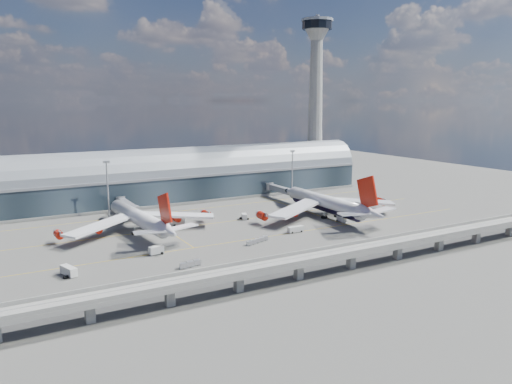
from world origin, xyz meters
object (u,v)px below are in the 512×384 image
service_truck_1 (156,250)px  cargo_train_2 (366,243)px  floodlight_mast_left (108,187)px  airliner_right (328,204)px  floodlight_mast_right (292,172)px  service_truck_3 (341,219)px  service_truck_5 (177,222)px  control_tower (316,102)px  airliner_left (140,218)px  service_truck_4 (244,216)px  cargo_train_1 (258,241)px  service_truck_0 (69,271)px  cargo_train_0 (190,264)px  service_truck_2 (296,229)px

service_truck_1 → cargo_train_2: bearing=-118.0°
floodlight_mast_left → airliner_right: (87.28, -48.86, -7.63)m
floodlight_mast_left → floodlight_mast_right: (100.00, 0.00, 0.00)m
floodlight_mast_right → service_truck_3: (-13.43, -59.85, -12.34)m
floodlight_mast_left → service_truck_3: size_ratio=4.72×
service_truck_5 → floodlight_mast_left: bearing=65.8°
floodlight_mast_left → cargo_train_2: floodlight_mast_left is taller
control_tower → airliner_left: 152.02m
airliner_right → service_truck_4: size_ratio=15.31×
cargo_train_1 → service_truck_3: bearing=-57.1°
service_truck_5 → cargo_train_1: 42.67m
floodlight_mast_left → service_truck_0: (-29.15, -73.56, -12.15)m
floodlight_mast_left → service_truck_3: (86.57, -59.85, -12.34)m
service_truck_0 → cargo_train_2: (100.91, -18.86, -0.63)m
cargo_train_0 → control_tower: bearing=-38.9°
service_truck_1 → service_truck_3: bearing=-93.5°
service_truck_1 → service_truck_3: (85.83, 6.02, -0.16)m
airliner_left → service_truck_4: size_ratio=14.33×
service_truck_0 → service_truck_2: service_truck_0 is taller
service_truck_0 → service_truck_1: (29.89, 7.69, -0.03)m
airliner_left → cargo_train_2: airliner_left is taller
floodlight_mast_left → service_truck_4: floodlight_mast_left is taller
service_truck_3 → control_tower: bearing=67.9°
service_truck_0 → service_truck_1: 30.86m
airliner_left → cargo_train_0: bearing=-92.6°
airliner_right → service_truck_4: bearing=159.9°
service_truck_5 → airliner_right: bearing=-73.3°
airliner_left → cargo_train_0: size_ratio=8.72×
cargo_train_1 → service_truck_5: bearing=43.8°
control_tower → service_truck_3: control_tower is taller
service_truck_5 → control_tower: bearing=-30.9°
service_truck_1 → service_truck_0: bearing=96.9°
cargo_train_2 → service_truck_3: bearing=-18.6°
control_tower → airliner_right: 101.33m
cargo_train_0 → cargo_train_1: 34.89m
airliner_left → service_truck_0: size_ratio=9.32×
service_truck_0 → airliner_right: bearing=-6.0°
service_truck_0 → control_tower: bearing=13.8°
service_truck_1 → service_truck_3: 86.04m
service_truck_0 → cargo_train_0: 36.69m
airliner_right → service_truck_5: (-65.96, 17.47, -4.48)m
floodlight_mast_right → service_truck_0: floodlight_mast_right is taller
service_truck_4 → floodlight_mast_left: bearing=166.3°
service_truck_4 → cargo_train_1: size_ratio=0.42×
service_truck_2 → cargo_train_1: (-20.73, -5.50, -0.49)m
control_tower → floodlight_mast_right: 58.76m
service_truck_1 → service_truck_5: (20.58, 34.48, 0.06)m
floodlight_mast_right → service_truck_4: bearing=-144.3°
service_truck_2 → service_truck_4: bearing=14.2°
service_truck_3 → cargo_train_2: bearing=-107.6°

